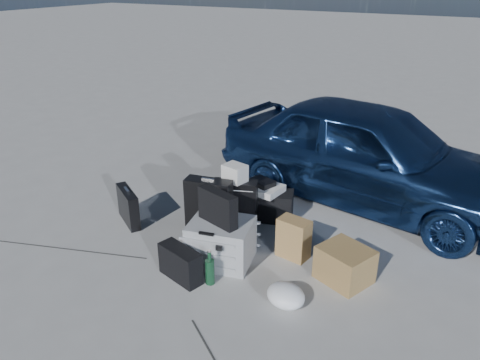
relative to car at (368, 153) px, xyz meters
name	(u,v)px	position (x,y,z in m)	size (l,w,h in m)	color
ground	(216,266)	(-0.82, -2.10, -0.62)	(60.00, 60.00, 0.00)	#A3A39F
car	(368,153)	(0.00, 0.00, 0.00)	(1.46, 3.62, 1.23)	navy
pelican_case	(221,242)	(-0.82, -1.99, -0.40)	(0.58, 0.48, 0.42)	#96989B
laptop_bag	(218,207)	(-0.84, -2.01, -0.03)	(0.44, 0.11, 0.33)	black
briefcase	(128,206)	(-2.13, -1.84, -0.42)	(0.50, 0.11, 0.39)	black
suitcase_left	(209,208)	(-1.20, -1.62, -0.30)	(0.49, 0.18, 0.63)	black
suitcase_right	(235,205)	(-1.02, -1.37, -0.34)	(0.47, 0.17, 0.56)	black
white_carton	(235,173)	(-1.03, -1.36, 0.04)	(0.23, 0.18, 0.18)	silver
duffel_bag	(263,205)	(-0.87, -1.02, -0.45)	(0.67, 0.29, 0.33)	black
flat_box_white	(262,188)	(-0.89, -1.01, -0.24)	(0.43, 0.32, 0.08)	silver
flat_box_black	(262,182)	(-0.89, -1.01, -0.18)	(0.27, 0.19, 0.06)	black
kraft_bag	(294,238)	(-0.25, -1.58, -0.41)	(0.31, 0.18, 0.41)	#A27146
cardboard_box	(345,265)	(0.31, -1.70, -0.45)	(0.43, 0.38, 0.33)	#997143
plastic_bag	(286,296)	(0.00, -2.29, -0.52)	(0.34, 0.29, 0.19)	white
messenger_bag	(180,264)	(-1.00, -2.41, -0.46)	(0.44, 0.17, 0.31)	black
green_bottle	(210,268)	(-0.72, -2.35, -0.45)	(0.08, 0.08, 0.33)	#0F321C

